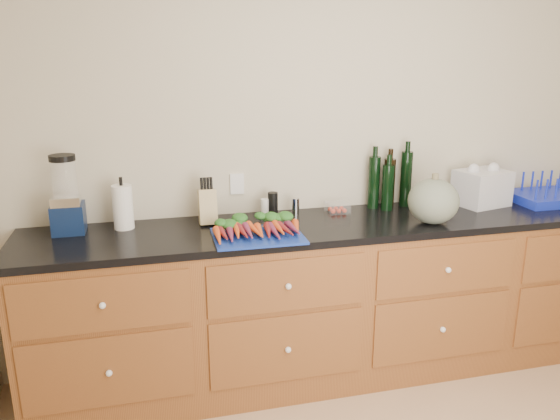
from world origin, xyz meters
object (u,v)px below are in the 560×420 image
object	(u,v)px
knife_block	(208,207)
tomato_box	(337,208)
paper_towel	(123,207)
carrots	(256,228)
squash	(433,201)
cutting_board	(258,236)
dish_rack	(547,195)
blender_appliance	(66,199)

from	to	relation	value
knife_block	tomato_box	size ratio (longest dim) A/B	1.46
paper_towel	carrots	bearing A→B (deg)	-22.95
carrots	squash	distance (m)	1.00
carrots	cutting_board	bearing A→B (deg)	-90.00
carrots	tomato_box	size ratio (longest dim) A/B	3.45
knife_block	squash	bearing A→B (deg)	-13.65
carrots	tomato_box	world-z (taller)	carrots
cutting_board	tomato_box	bearing A→B (deg)	30.84
tomato_box	dish_rack	distance (m)	1.39
cutting_board	squash	world-z (taller)	squash
squash	tomato_box	xyz separation A→B (m)	(-0.44, 0.33, -0.10)
carrots	blender_appliance	size ratio (longest dim) A/B	1.10
paper_towel	dish_rack	world-z (taller)	paper_towel
carrots	tomato_box	bearing A→B (deg)	28.06
blender_appliance	tomato_box	size ratio (longest dim) A/B	3.15
paper_towel	tomato_box	size ratio (longest dim) A/B	1.82
carrots	blender_appliance	bearing A→B (deg)	163.47
blender_appliance	carrots	bearing A→B (deg)	-16.53
carrots	dish_rack	distance (m)	1.95
cutting_board	squash	distance (m)	1.00
carrots	paper_towel	size ratio (longest dim) A/B	1.90
tomato_box	carrots	bearing A→B (deg)	-151.94
blender_appliance	dish_rack	distance (m)	2.89
blender_appliance	tomato_box	distance (m)	1.51
squash	dish_rack	distance (m)	0.97
paper_towel	dish_rack	bearing A→B (deg)	-1.76
carrots	blender_appliance	world-z (taller)	blender_appliance
squash	dish_rack	bearing A→B (deg)	14.02
paper_towel	cutting_board	bearing A→B (deg)	-25.46
squash	blender_appliance	world-z (taller)	blender_appliance
squash	tomato_box	world-z (taller)	squash
paper_towel	blender_appliance	bearing A→B (deg)	-179.54
knife_block	paper_towel	bearing A→B (deg)	177.46
tomato_box	dish_rack	size ratio (longest dim) A/B	0.30
paper_towel	tomato_box	distance (m)	1.23
paper_towel	knife_block	bearing A→B (deg)	-2.54
squash	carrots	bearing A→B (deg)	178.24
carrots	squash	size ratio (longest dim) A/B	1.63
knife_block	dish_rack	bearing A→B (deg)	-1.59
paper_towel	dish_rack	xyz separation A→B (m)	(2.61, -0.08, -0.08)
blender_appliance	tomato_box	world-z (taller)	blender_appliance
squash	dish_rack	xyz separation A→B (m)	(0.94, 0.24, -0.08)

